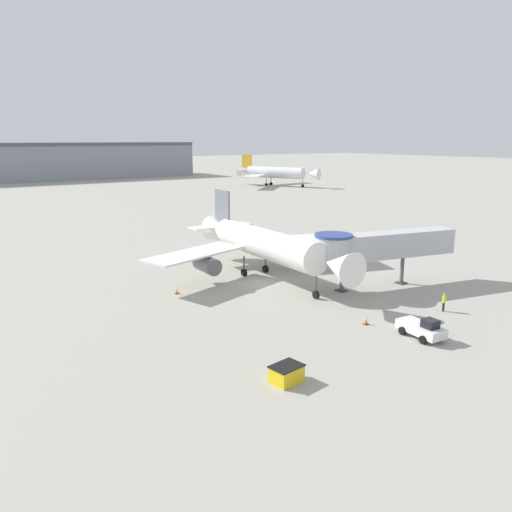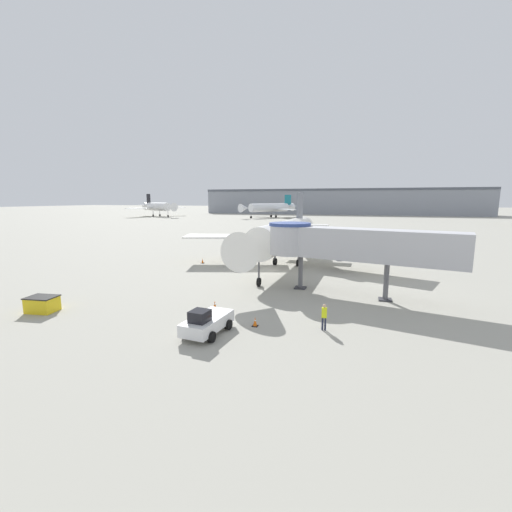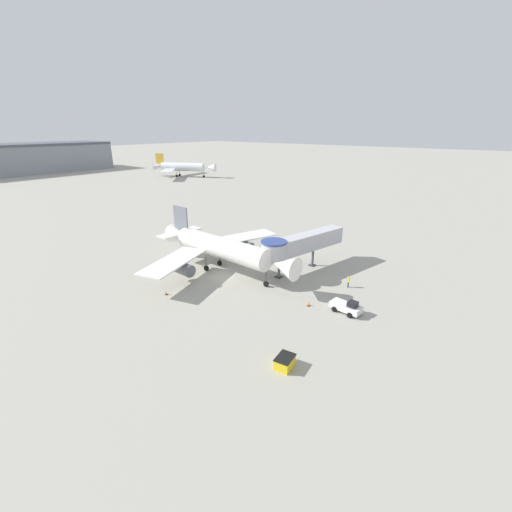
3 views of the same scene
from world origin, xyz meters
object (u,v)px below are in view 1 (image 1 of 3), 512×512
traffic_cone_near_nose (366,321)px  background_jet_gold_tail (274,172)px  service_container_yellow (286,374)px  ground_crew_marshaller (444,301)px  pushback_tug_white (422,328)px  jet_bridge (376,246)px  traffic_cone_apron_front (419,320)px  main_airplane (263,244)px  traffic_cone_port_wing (177,291)px

traffic_cone_near_nose → background_jet_gold_tail: 136.50m
traffic_cone_near_nose → service_container_yellow: bearing=-160.0°
ground_crew_marshaller → background_jet_gold_tail: size_ratio=0.06×
pushback_tug_white → ground_crew_marshaller: 7.84m
pushback_tug_white → ground_crew_marshaller: size_ratio=2.35×
jet_bridge → traffic_cone_apron_front: bearing=-104.3°
traffic_cone_apron_front → jet_bridge: bearing=63.2°
traffic_cone_apron_front → ground_crew_marshaller: (4.65, 0.74, 0.74)m
traffic_cone_near_nose → background_jet_gold_tail: (73.95, 114.65, 4.40)m
main_airplane → ground_crew_marshaller: bearing=-68.3°
pushback_tug_white → traffic_cone_near_nose: size_ratio=5.85×
pushback_tug_white → service_container_yellow: bearing=-175.7°
pushback_tug_white → traffic_cone_near_nose: pushback_tug_white is taller
pushback_tug_white → ground_crew_marshaller: bearing=27.7°
traffic_cone_port_wing → ground_crew_marshaller: size_ratio=0.37×
background_jet_gold_tail → ground_crew_marshaller: bearing=-144.6°
main_airplane → ground_crew_marshaller: main_airplane is taller
main_airplane → ground_crew_marshaller: (7.51, -19.96, -3.07)m
service_container_yellow → traffic_cone_apron_front: size_ratio=3.62×
jet_bridge → service_container_yellow: 25.68m
jet_bridge → service_container_yellow: size_ratio=7.24×
jet_bridge → traffic_cone_near_nose: bearing=-127.8°
service_container_yellow → traffic_cone_apron_front: 17.03m
pushback_tug_white → background_jet_gold_tail: (72.33, 119.44, 3.95)m
pushback_tug_white → traffic_cone_near_nose: (-1.62, 4.79, -0.46)m
traffic_cone_apron_front → ground_crew_marshaller: size_ratio=0.36×
jet_bridge → main_airplane: bearing=140.2°
service_container_yellow → traffic_cone_near_nose: size_ratio=3.28×
pushback_tug_white → traffic_cone_port_wing: size_ratio=6.29×
jet_bridge → traffic_cone_port_wing: size_ratio=25.53×
pushback_tug_white → ground_crew_marshaller: pushback_tug_white is taller
jet_bridge → ground_crew_marshaller: (-0.55, -9.54, -3.74)m
traffic_cone_near_nose → background_jet_gold_tail: bearing=57.2°
traffic_cone_apron_front → traffic_cone_near_nose: size_ratio=0.91×
traffic_cone_port_wing → traffic_cone_apron_front: bearing=-55.1°
ground_crew_marshaller → service_container_yellow: bearing=2.4°
traffic_cone_port_wing → background_jet_gold_tail: 128.14m
service_container_yellow → traffic_cone_port_wing: 22.83m
main_airplane → jet_bridge: main_airplane is taller
main_airplane → ground_crew_marshaller: 21.55m
traffic_cone_apron_front → main_airplane: bearing=97.9°
main_airplane → traffic_cone_near_nose: size_ratio=40.53×
traffic_cone_near_nose → traffic_cone_port_wing: bearing=119.3°
main_airplane → traffic_cone_apron_front: 21.24m
main_airplane → jet_bridge: bearing=-51.2°
main_airplane → traffic_cone_near_nose: bearing=-93.1°
main_airplane → background_jet_gold_tail: size_ratio=0.90×
pushback_tug_white → service_container_yellow: (-14.31, 0.16, -0.19)m
service_container_yellow → traffic_cone_apron_front: (16.89, 2.14, -0.30)m
jet_bridge → service_container_yellow: jet_bridge is taller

